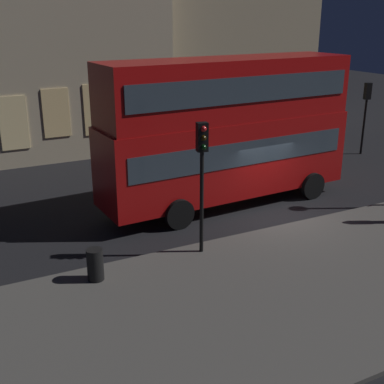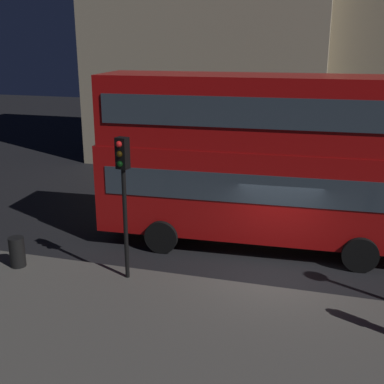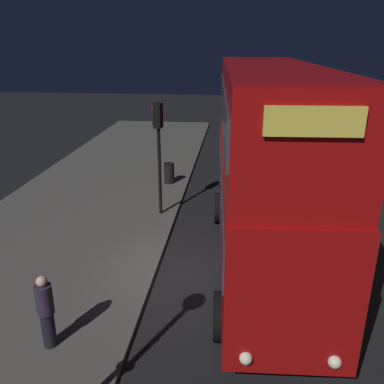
# 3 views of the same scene
# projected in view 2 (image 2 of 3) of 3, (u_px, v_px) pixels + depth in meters

# --- Properties ---
(ground_plane) EXTENTS (80.00, 80.00, 0.00)m
(ground_plane) POSITION_uv_depth(u_px,v_px,m) (273.00, 277.00, 14.60)
(ground_plane) COLOR black
(sidewalk_slab) EXTENTS (44.00, 7.26, 0.12)m
(sidewalk_slab) POSITION_uv_depth(u_px,v_px,m) (246.00, 367.00, 10.53)
(sidewalk_slab) COLOR #4C4944
(sidewalk_slab) RESTS_ON ground
(building_with_clock) EXTENTS (12.73, 7.74, 16.48)m
(building_with_clock) POSITION_uv_depth(u_px,v_px,m) (213.00, 8.00, 27.16)
(building_with_clock) COLOR tan
(building_with_clock) RESTS_ON ground
(double_decker_bus) EXTENTS (10.24, 3.11, 5.63)m
(double_decker_bus) POSITION_uv_depth(u_px,v_px,m) (254.00, 154.00, 15.94)
(double_decker_bus) COLOR #9E0C0C
(double_decker_bus) RESTS_ON ground
(traffic_light_near_kerb) EXTENTS (0.36, 0.39, 4.08)m
(traffic_light_near_kerb) POSITION_uv_depth(u_px,v_px,m) (123.00, 179.00, 13.48)
(traffic_light_near_kerb) COLOR black
(traffic_light_near_kerb) RESTS_ON sidewalk_slab
(litter_bin) EXTENTS (0.46, 0.46, 0.92)m
(litter_bin) POSITION_uv_depth(u_px,v_px,m) (17.00, 252.00, 14.92)
(litter_bin) COLOR black
(litter_bin) RESTS_ON sidewalk_slab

